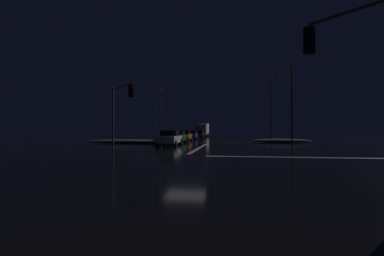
{
  "coord_description": "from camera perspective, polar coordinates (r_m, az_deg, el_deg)",
  "views": [
    {
      "loc": [
        2.88,
        -17.37,
        1.65
      ],
      "look_at": [
        -1.25,
        11.82,
        1.82
      ],
      "focal_mm": 26.17,
      "sensor_mm": 36.0,
      "label": 1
    }
  ],
  "objects": [
    {
      "name": "snow_bank_left_curb",
      "position": [
        34.57,
        -12.1,
        -2.7
      ],
      "size": [
        11.38,
        1.5,
        0.44
      ],
      "color": "white",
      "rests_on": "ground"
    },
    {
      "name": "sedan_blue",
      "position": [
        46.03,
        -0.17,
        -1.39
      ],
      "size": [
        2.02,
        4.33,
        1.57
      ],
      "color": "navy",
      "rests_on": "ground"
    },
    {
      "name": "streetlamp_left_far",
      "position": [
        48.86,
        -6.44,
        3.73
      ],
      "size": [
        0.44,
        0.44,
        8.84
      ],
      "color": "#424247",
      "rests_on": "ground"
    },
    {
      "name": "sedan_white",
      "position": [
        28.69,
        -4.54,
        -2.03
      ],
      "size": [
        2.02,
        4.33,
        1.57
      ],
      "color": "silver",
      "rests_on": "ground"
    },
    {
      "name": "stop_line_north",
      "position": [
        25.8,
        1.64,
        -4.0
      ],
      "size": [
        0.35,
        14.07,
        0.01
      ],
      "color": "white",
      "rests_on": "ground"
    },
    {
      "name": "sedan_red",
      "position": [
        57.87,
        1.57,
        -1.18
      ],
      "size": [
        2.02,
        4.33,
        1.57
      ],
      "color": "maroon",
      "rests_on": "ground"
    },
    {
      "name": "sedan_orange",
      "position": [
        39.47,
        -1.66,
        -1.57
      ],
      "size": [
        2.02,
        4.33,
        1.57
      ],
      "color": "#C66014",
      "rests_on": "ground"
    },
    {
      "name": "snow_bank_right_curb",
      "position": [
        37.16,
        17.57,
        -2.5
      ],
      "size": [
        7.48,
        1.5,
        0.47
      ],
      "color": "white",
      "rests_on": "ground"
    },
    {
      "name": "streetlamp_right_far",
      "position": [
        47.81,
        15.81,
        4.76
      ],
      "size": [
        0.44,
        0.44,
        10.36
      ],
      "color": "#424247",
      "rests_on": "ground"
    },
    {
      "name": "crosswalk_bar_east",
      "position": [
        18.28,
        25.45,
        -5.48
      ],
      "size": [
        14.07,
        0.4,
        0.01
      ],
      "color": "white",
      "rests_on": "ground"
    },
    {
      "name": "centre_line_ns",
      "position": [
        37.33,
        3.63,
        -2.86
      ],
      "size": [
        22.0,
        0.15,
        0.01
      ],
      "color": "yellow",
      "rests_on": "ground"
    },
    {
      "name": "streetlamp_right_near",
      "position": [
        32.02,
        19.7,
        5.76
      ],
      "size": [
        0.44,
        0.44,
        8.71
      ],
      "color": "#424247",
      "rests_on": "ground"
    },
    {
      "name": "ground",
      "position": [
        17.69,
        -1.36,
        -5.86
      ],
      "size": [
        120.0,
        120.0,
        0.1
      ],
      "primitive_type": "cube",
      "color": "black"
    },
    {
      "name": "traffic_signal_se",
      "position": [
        11.22,
        32.67,
        12.74
      ],
      "size": [
        3.03,
        3.03,
        6.07
      ],
      "color": "#4C4C51",
      "rests_on": "ground"
    },
    {
      "name": "box_truck",
      "position": [
        64.49,
        2.16,
        -0.28
      ],
      "size": [
        2.68,
        8.28,
        3.08
      ],
      "color": "beige",
      "rests_on": "ground"
    },
    {
      "name": "sedan_black",
      "position": [
        51.86,
        1.28,
        -1.27
      ],
      "size": [
        2.02,
        4.33,
        1.57
      ],
      "color": "black",
      "rests_on": "ground"
    },
    {
      "name": "traffic_signal_nw",
      "position": [
        26.84,
        -14.4,
        4.88
      ],
      "size": [
        3.24,
        3.24,
        5.9
      ],
      "color": "#4C4C51",
      "rests_on": "ground"
    },
    {
      "name": "sedan_green",
      "position": [
        34.26,
        -3.08,
        -1.76
      ],
      "size": [
        2.02,
        4.33,
        1.57
      ],
      "color": "#14512D",
      "rests_on": "ground"
    }
  ]
}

